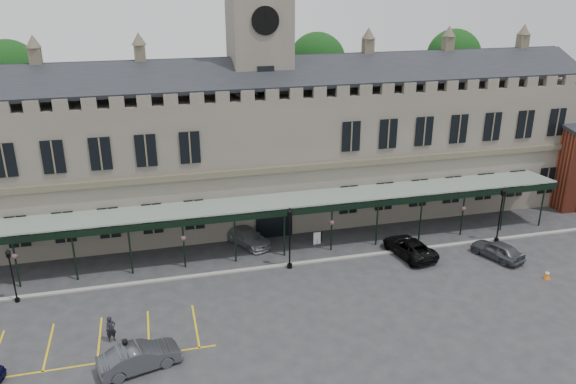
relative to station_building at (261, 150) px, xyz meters
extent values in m
plane|color=#2A2A2C|center=(0.00, -15.91, -6.47)|extent=(140.00, 140.00, 0.00)
cube|color=#625C51|center=(0.00, 0.09, -0.47)|extent=(60.00, 10.00, 12.00)
cube|color=brown|center=(0.00, -5.09, -0.27)|extent=(60.00, 0.35, 0.50)
cube|color=black|center=(0.00, -2.41, 7.33)|extent=(60.00, 4.77, 2.20)
cube|color=black|center=(0.00, 2.59, 7.33)|extent=(60.00, 4.77, 2.20)
cube|color=black|center=(0.00, -5.01, -4.57)|extent=(3.20, 0.18, 3.80)
cube|color=#625C51|center=(0.00, 0.09, 4.53)|extent=(5.00, 5.00, 22.00)
cylinder|color=silver|center=(0.00, -2.47, 11.53)|extent=(2.20, 0.12, 2.20)
cylinder|color=black|center=(0.00, -2.54, 11.53)|extent=(2.30, 0.04, 2.30)
cube|color=black|center=(0.00, -2.47, 6.53)|extent=(1.40, 0.12, 2.80)
cube|color=#8C9E93|center=(0.00, -6.91, -2.37)|extent=(50.00, 4.00, 0.40)
cube|color=black|center=(0.00, -8.91, -2.62)|extent=(50.00, 0.18, 0.50)
cube|color=gray|center=(0.00, -10.41, -6.41)|extent=(60.00, 0.40, 0.12)
cylinder|color=#332314|center=(-22.00, 9.09, -0.47)|extent=(0.70, 0.70, 12.00)
sphere|color=black|center=(-22.00, 9.09, 6.53)|extent=(6.00, 6.00, 6.00)
cylinder|color=#332314|center=(8.00, 9.09, -0.47)|extent=(0.70, 0.70, 12.00)
sphere|color=black|center=(8.00, 9.09, 6.53)|extent=(6.00, 6.00, 6.00)
cylinder|color=#332314|center=(24.00, 9.09, -0.47)|extent=(0.70, 0.70, 12.00)
sphere|color=black|center=(24.00, 9.09, 6.53)|extent=(6.00, 6.00, 6.00)
cylinder|color=black|center=(-19.82, -10.88, -6.34)|extent=(0.32, 0.32, 0.27)
cylinder|color=black|center=(-19.82, -10.88, -4.70)|extent=(0.11, 0.11, 3.54)
cube|color=black|center=(-19.82, -10.88, -2.80)|extent=(0.25, 0.25, 0.35)
cone|color=black|center=(-19.82, -10.88, -2.49)|extent=(0.39, 0.39, 0.27)
cylinder|color=black|center=(-0.10, -10.83, -6.30)|extent=(0.40, 0.40, 0.33)
cylinder|color=black|center=(-0.10, -10.83, -4.26)|extent=(0.13, 0.13, 4.41)
cube|color=black|center=(-0.10, -10.83, -1.89)|extent=(0.31, 0.31, 0.44)
cone|color=black|center=(-0.10, -10.83, -1.51)|extent=(0.49, 0.49, 0.33)
cylinder|color=black|center=(18.28, -10.73, -6.31)|extent=(0.39, 0.39, 0.32)
cylinder|color=black|center=(18.28, -10.73, -4.31)|extent=(0.13, 0.13, 4.32)
cube|color=black|center=(18.28, -10.73, -1.98)|extent=(0.30, 0.30, 0.43)
cone|color=black|center=(18.28, -10.73, -1.60)|extent=(0.48, 0.48, 0.32)
cube|color=orange|center=(18.27, -17.25, -6.45)|extent=(0.39, 0.39, 0.04)
cone|color=orange|center=(18.27, -17.25, -6.11)|extent=(0.45, 0.45, 0.72)
cylinder|color=silver|center=(18.27, -17.25, -6.01)|extent=(0.30, 0.30, 0.10)
cylinder|color=black|center=(3.19, -7.37, -6.24)|extent=(0.06, 0.06, 0.46)
cube|color=silver|center=(3.19, -7.37, -5.91)|extent=(0.65, 0.10, 1.11)
cylinder|color=black|center=(-3.23, -6.06, -6.03)|extent=(0.16, 0.16, 0.88)
cylinder|color=black|center=(3.74, -6.82, -6.06)|extent=(0.14, 0.14, 0.81)
imported|color=#3C3F44|center=(-11.50, -20.39, -5.69)|extent=(4.96, 2.80, 1.55)
imported|color=gray|center=(-2.56, -5.91, -5.77)|extent=(4.03, 5.18, 1.40)
imported|color=black|center=(9.88, -11.16, -5.75)|extent=(3.31, 5.54, 1.44)
imported|color=#3C3F44|center=(16.54, -13.38, -5.73)|extent=(3.23, 4.64, 1.47)
imported|color=black|center=(-13.20, -17.27, -5.60)|extent=(0.74, 0.61, 1.74)
imported|color=black|center=(-12.30, -20.00, -5.54)|extent=(1.13, 1.05, 1.85)
camera|label=1|loc=(-9.81, -48.45, 14.76)|focal=35.00mm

